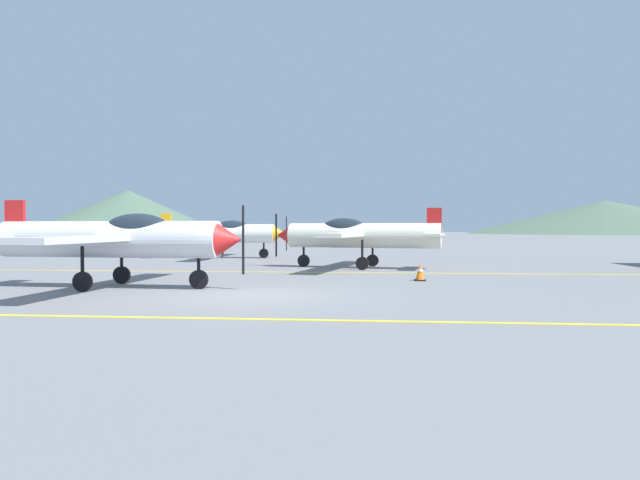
% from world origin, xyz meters
% --- Properties ---
extents(ground_plane, '(400.00, 400.00, 0.00)m').
position_xyz_m(ground_plane, '(0.00, 0.00, 0.00)').
color(ground_plane, slate).
extents(apron_line_near, '(80.00, 0.16, 0.01)m').
position_xyz_m(apron_line_near, '(0.00, -3.60, 0.01)').
color(apron_line_near, yellow).
rests_on(apron_line_near, ground_plane).
extents(apron_line_far, '(80.00, 0.16, 0.01)m').
position_xyz_m(apron_line_far, '(0.00, 7.28, 0.01)').
color(apron_line_far, yellow).
rests_on(apron_line_far, ground_plane).
extents(airplane_near, '(7.43, 8.56, 2.56)m').
position_xyz_m(airplane_near, '(-4.27, 1.44, 1.44)').
color(airplane_near, silver).
rests_on(airplane_near, ground_plane).
extents(airplane_mid, '(7.50, 8.55, 2.56)m').
position_xyz_m(airplane_mid, '(2.41, 9.84, 1.44)').
color(airplane_mid, silver).
rests_on(airplane_mid, ground_plane).
extents(airplane_far, '(7.38, 8.52, 2.56)m').
position_xyz_m(airplane_far, '(-5.48, 16.89, 1.44)').
color(airplane_far, white).
rests_on(airplane_far, ground_plane).
extents(traffic_cone_front, '(0.36, 0.36, 0.59)m').
position_xyz_m(traffic_cone_front, '(4.63, 4.34, 0.29)').
color(traffic_cone_front, black).
rests_on(traffic_cone_front, ground_plane).
extents(hill_left, '(52.83, 52.83, 11.78)m').
position_xyz_m(hill_left, '(-62.31, 128.63, 5.89)').
color(hill_left, '#4C6651').
rests_on(hill_left, ground_plane).
extents(hill_centerleft, '(77.19, 77.19, 9.42)m').
position_xyz_m(hill_centerleft, '(69.74, 149.13, 4.71)').
color(hill_centerleft, '#4C6651').
rests_on(hill_centerleft, ground_plane).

